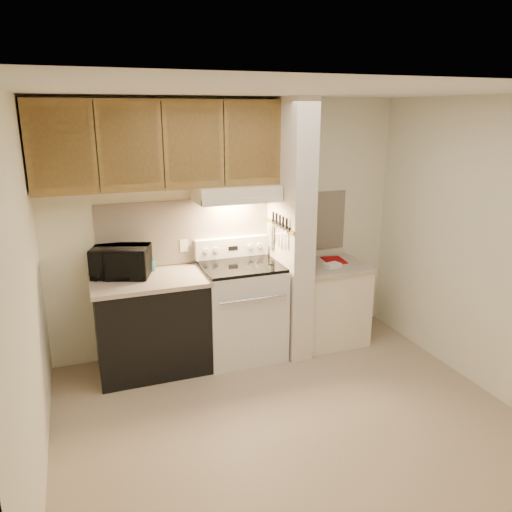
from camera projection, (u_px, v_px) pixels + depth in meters
floor at (287, 416)px, 4.02m from camera, size 3.60×3.60×0.00m
ceiling at (294, 91)px, 3.32m from camera, size 3.60×3.60×0.00m
wall_back at (230, 226)px, 5.03m from camera, size 3.60×2.50×0.02m
wall_left at (24, 300)px, 3.08m from camera, size 0.02×3.00×2.50m
wall_right at (482, 247)px, 4.27m from camera, size 0.02×3.00×2.50m
backsplash at (230, 228)px, 5.02m from camera, size 2.60×0.02×0.63m
range_body at (241, 312)px, 4.94m from camera, size 0.76×0.65×0.92m
oven_window at (252, 320)px, 4.64m from camera, size 0.50×0.01×0.30m
oven_handle at (253, 299)px, 4.54m from camera, size 0.65×0.02×0.02m
cooktop at (241, 266)px, 4.80m from camera, size 0.74×0.64×0.03m
range_backguard at (232, 247)px, 5.03m from camera, size 0.76×0.08×0.20m
range_display at (233, 248)px, 4.99m from camera, size 0.10×0.01×0.04m
range_knob_left_outer at (206, 251)px, 4.90m from camera, size 0.05×0.02×0.05m
range_knob_left_inner at (216, 250)px, 4.93m from camera, size 0.05×0.02×0.05m
range_knob_right_inner at (250, 247)px, 5.05m from camera, size 0.05×0.02×0.05m
range_knob_right_outer at (259, 246)px, 5.08m from camera, size 0.05×0.02×0.05m
dishwasher_front at (152, 326)px, 4.66m from camera, size 1.00×0.63×0.87m
left_countertop at (149, 280)px, 4.53m from camera, size 1.04×0.67×0.04m
spoon_rest at (117, 279)px, 4.48m from camera, size 0.21×0.07×0.01m
teal_jar at (150, 265)px, 4.73m from camera, size 0.12×0.12×0.11m
outlet at (184, 246)px, 4.89m from camera, size 0.08×0.01×0.12m
microwave at (121, 262)px, 4.54m from camera, size 0.59×0.49×0.28m
partition_pillar at (290, 230)px, 4.88m from camera, size 0.22×0.70×2.50m
pillar_trim at (279, 226)px, 4.83m from camera, size 0.01×0.70×0.04m
knife_strip at (281, 225)px, 4.77m from camera, size 0.02×0.42×0.04m
knife_blade_a at (285, 239)px, 4.67m from camera, size 0.01×0.03×0.16m
knife_handle_a at (287, 224)px, 4.60m from camera, size 0.02×0.02×0.10m
knife_blade_b at (282, 238)px, 4.74m from camera, size 0.01×0.04×0.18m
knife_handle_b at (283, 222)px, 4.68m from camera, size 0.02×0.02×0.10m
knife_blade_c at (279, 237)px, 4.81m from camera, size 0.01×0.04×0.20m
knife_handle_c at (280, 220)px, 4.75m from camera, size 0.02×0.02×0.10m
knife_blade_d at (276, 233)px, 4.87m from camera, size 0.01×0.04×0.16m
knife_handle_d at (277, 218)px, 4.83m from camera, size 0.02×0.02×0.10m
knife_blade_e at (273, 232)px, 4.96m from camera, size 0.01×0.04×0.18m
knife_handle_e at (273, 217)px, 4.90m from camera, size 0.02×0.02×0.10m
oven_mitt at (271, 236)px, 5.02m from camera, size 0.03×0.09×0.22m
right_cab_base at (328, 304)px, 5.27m from camera, size 0.70×0.60×0.81m
right_countertop at (330, 266)px, 5.15m from camera, size 0.74×0.64×0.04m
red_folder at (334, 260)px, 5.27m from camera, size 0.24×0.31×0.01m
white_box at (332, 265)px, 5.04m from camera, size 0.18×0.13×0.04m
range_hood at (236, 193)px, 4.72m from camera, size 0.78×0.44×0.15m
hood_lip at (243, 201)px, 4.55m from camera, size 0.78×0.04×0.06m
upper_cabinets at (160, 145)px, 4.41m from camera, size 2.18×0.33×0.77m
cab_door_a at (61, 148)px, 3.99m from camera, size 0.46×0.01×0.63m
cab_gap_a at (96, 147)px, 4.08m from camera, size 0.01×0.01×0.73m
cab_door_b at (130, 146)px, 4.17m from camera, size 0.46×0.01×0.63m
cab_gap_b at (163, 146)px, 4.26m from camera, size 0.01×0.01×0.73m
cab_door_c at (194, 145)px, 4.35m from camera, size 0.46×0.01×0.63m
cab_gap_c at (224, 144)px, 4.44m from camera, size 0.01×0.01×0.73m
cab_door_d at (253, 144)px, 4.53m from camera, size 0.46×0.01×0.63m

